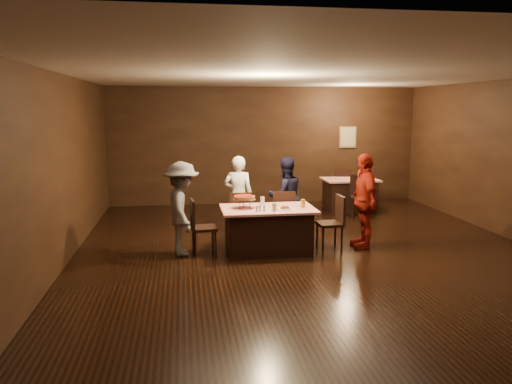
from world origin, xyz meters
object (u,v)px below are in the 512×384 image
diner_navy_hoodie (285,196)px  chair_end_left (204,227)px  glass_front_left (274,207)px  glass_amber (303,203)px  main_table (268,230)px  pizza_stand (245,198)px  plate_empty (297,205)px  chair_back_near (360,196)px  diner_red_shirt (364,201)px  chair_back_far (342,187)px  chair_far_right (282,215)px  chair_far_left (240,216)px  chair_end_right (330,222)px  diner_grey_knit (182,209)px  diner_white_jacket (238,196)px  back_table (350,195)px  glass_back (262,201)px

diner_navy_hoodie → chair_end_left: bearing=20.9°
glass_front_left → glass_amber: same height
main_table → glass_amber: 0.75m
pizza_stand → plate_empty: 0.97m
chair_back_near → diner_red_shirt: diner_red_shirt is taller
main_table → pizza_stand: pizza_stand is taller
glass_amber → chair_back_far: bearing=63.0°
chair_far_right → glass_front_left: 1.17m
chair_far_left → chair_end_right: bearing=150.1°
diner_navy_hoodie → diner_grey_knit: (-2.00, -1.10, 0.03)m
chair_far_left → chair_far_right: 0.80m
chair_end_left → chair_end_right: bearing=-94.3°
diner_white_jacket → chair_end_right: bearing=156.8°
chair_end_right → pizza_stand: (-1.50, 0.05, 0.48)m
main_table → diner_grey_knit: 1.52m
chair_end_left → chair_back_near: bearing=-60.0°
chair_far_left → chair_far_right: size_ratio=1.00×
main_table → chair_end_left: chair_end_left is taller
back_table → chair_end_left: size_ratio=1.37×
chair_end_left → chair_back_near: 4.44m
main_table → chair_end_right: (1.10, 0.00, 0.09)m
chair_end_right → glass_amber: chair_end_right is taller
back_table → diner_white_jacket: (-2.94, -2.01, 0.40)m
chair_back_far → glass_front_left: 4.82m
diner_white_jacket → glass_amber: (0.98, -1.24, 0.06)m
diner_grey_knit → pizza_stand: diner_grey_knit is taller
chair_far_left → pizza_stand: bearing=86.7°
main_table → plate_empty: plate_empty is taller
diner_navy_hoodie → chair_back_far: bearing=-141.1°
back_table → glass_amber: size_ratio=9.29×
diner_white_jacket → glass_front_left: diner_white_jacket is taller
main_table → chair_end_left: bearing=180.0°
plate_empty → glass_front_left: glass_front_left is taller
back_table → chair_back_far: size_ratio=1.37×
back_table → diner_white_jacket: 3.58m
chair_back_near → glass_amber: 3.24m
chair_far_left → chair_end_right: size_ratio=1.00×
chair_end_left → chair_back_far: (3.66, 3.80, 0.00)m
diner_navy_hoodie → diner_red_shirt: bearing=124.0°
pizza_stand → glass_front_left: (0.45, -0.35, -0.11)m
chair_back_far → glass_back: size_ratio=6.79×
diner_red_shirt → chair_end_left: bearing=-87.1°
chair_far_left → glass_amber: bearing=138.0°
chair_back_far → glass_back: 4.38m
back_table → glass_back: glass_back is taller
back_table → plate_empty: 3.68m
chair_far_left → chair_back_near: (2.96, 1.75, 0.00)m
chair_end_left → glass_front_left: chair_end_left is taller
chair_end_right → plate_empty: (-0.55, 0.15, 0.30)m
diner_white_jacket → plate_empty: 1.40m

